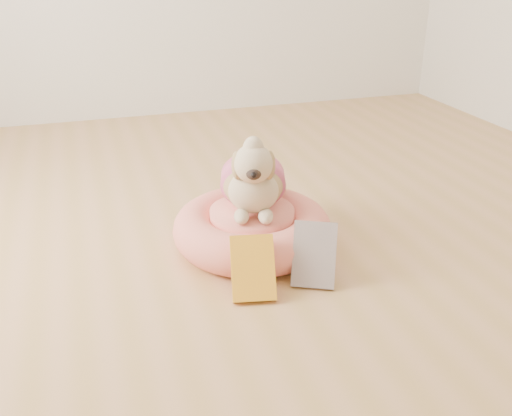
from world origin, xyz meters
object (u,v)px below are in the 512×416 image
object	(u,v)px
dog	(253,166)
book_yellow	(253,268)
pet_bed	(252,229)
book_white	(314,255)

from	to	relation	value
dog	book_yellow	size ratio (longest dim) A/B	2.00
pet_bed	book_white	world-z (taller)	book_white
pet_bed	book_white	xyz separation A→B (m)	(0.13, -0.31, 0.03)
dog	book_white	distance (m)	0.42
book_yellow	book_white	distance (m)	0.23
dog	book_yellow	xyz separation A→B (m)	(-0.11, -0.35, -0.22)
pet_bed	book_white	size ratio (longest dim) A/B	2.68
dog	book_yellow	distance (m)	0.43
dog	book_white	bearing A→B (deg)	-55.20
pet_bed	book_white	distance (m)	0.34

